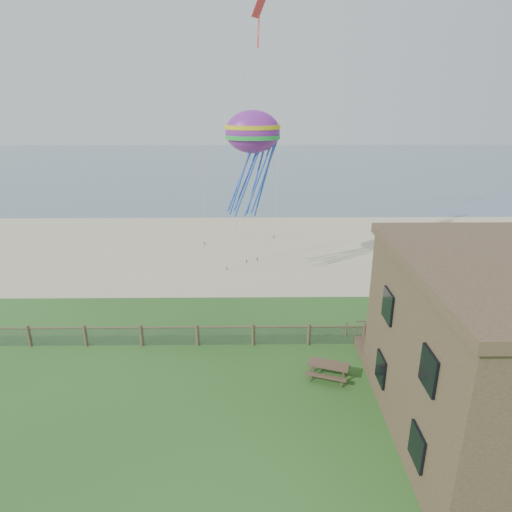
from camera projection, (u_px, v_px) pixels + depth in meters
name	position (u px, v px, depth m)	size (l,w,h in m)	color
ground	(254.00, 420.00, 19.10)	(160.00, 160.00, 0.00)	#29531C
sand_beach	(252.00, 248.00, 39.75)	(72.00, 20.00, 0.02)	#C8BC90
ocean	(251.00, 167.00, 81.06)	(160.00, 68.00, 0.02)	slate
chainlink_fence	(253.00, 336.00, 24.55)	(36.20, 0.20, 1.25)	brown
motel_deck	(501.00, 349.00, 23.85)	(15.00, 2.00, 0.50)	brown
picnic_table	(328.00, 370.00, 21.81)	(1.93, 1.46, 0.81)	brown
octopus_kite	(253.00, 162.00, 29.24)	(3.50, 2.47, 7.20)	#F3265A
kite_red	(259.00, 17.00, 27.25)	(1.23, 0.70, 2.31)	red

